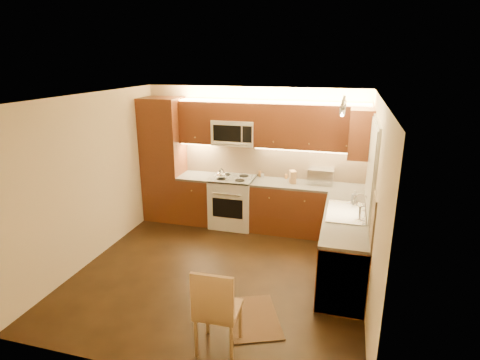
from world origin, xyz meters
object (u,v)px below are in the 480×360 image
(knife_block, at_px, (293,177))
(sink, at_px, (347,208))
(stove, at_px, (233,202))
(toaster_oven, at_px, (321,176))
(dining_chair, at_px, (218,308))
(kettle, at_px, (221,174))
(microwave, at_px, (235,132))
(soap_bottle, at_px, (355,196))

(knife_block, bearing_deg, sink, -73.00)
(stove, xyz_separation_m, knife_block, (1.07, 0.04, 0.55))
(toaster_oven, height_order, dining_chair, toaster_oven)
(kettle, xyz_separation_m, dining_chair, (0.95, -3.03, -0.52))
(kettle, height_order, dining_chair, kettle)
(microwave, bearing_deg, toaster_oven, 1.34)
(stove, xyz_separation_m, sink, (2.00, -1.12, 0.52))
(toaster_oven, height_order, soap_bottle, toaster_oven)
(stove, height_order, kettle, kettle)
(microwave, height_order, dining_chair, microwave)
(kettle, bearing_deg, stove, 51.71)
(stove, relative_size, microwave, 1.21)
(sink, relative_size, dining_chair, 0.87)
(toaster_oven, relative_size, knife_block, 1.98)
(kettle, xyz_separation_m, knife_block, (1.25, 0.16, -0.01))
(toaster_oven, xyz_separation_m, dining_chair, (-0.77, -3.32, -0.53))
(stove, xyz_separation_m, kettle, (-0.17, -0.12, 0.56))
(soap_bottle, bearing_deg, sink, -82.55)
(sink, distance_m, kettle, 2.39)
(sink, bearing_deg, kettle, 155.18)
(knife_block, bearing_deg, kettle, 165.84)
(stove, bearing_deg, soap_bottle, -16.36)
(microwave, relative_size, toaster_oven, 1.76)
(soap_bottle, xyz_separation_m, dining_chair, (-1.33, -2.53, -0.49))
(soap_bottle, relative_size, dining_chair, 0.17)
(dining_chair, bearing_deg, soap_bottle, 60.28)
(microwave, xyz_separation_m, dining_chair, (0.78, -3.29, -1.22))
(kettle, height_order, knife_block, knife_block)
(knife_block, relative_size, dining_chair, 0.22)
(knife_block, height_order, soap_bottle, knife_block)
(stove, relative_size, toaster_oven, 2.13)
(knife_block, bearing_deg, soap_bottle, -54.02)
(knife_block, bearing_deg, toaster_oven, -6.07)
(stove, distance_m, dining_chair, 3.25)
(soap_bottle, bearing_deg, microwave, 179.65)
(soap_bottle, height_order, dining_chair, soap_bottle)
(kettle, xyz_separation_m, toaster_oven, (1.72, 0.29, 0.01))
(stove, xyz_separation_m, dining_chair, (0.78, -3.15, 0.04))
(dining_chair, bearing_deg, kettle, 105.40)
(toaster_oven, distance_m, soap_bottle, 0.97)
(knife_block, relative_size, soap_bottle, 1.28)
(stove, height_order, toaster_oven, toaster_oven)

